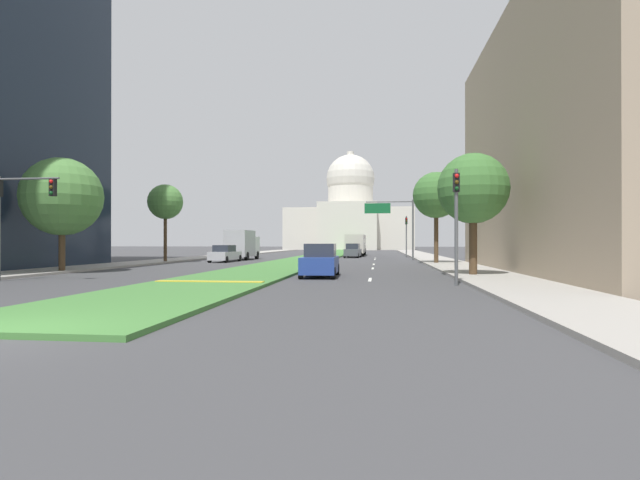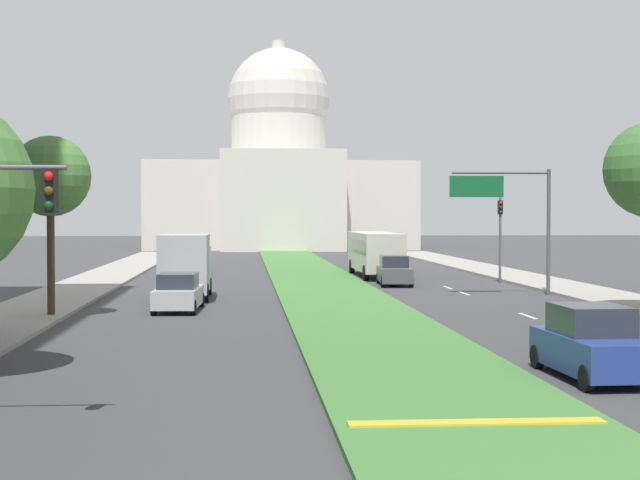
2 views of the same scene
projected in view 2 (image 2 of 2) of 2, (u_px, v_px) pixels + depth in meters
The scene contains 15 objects.
ground_plane at pixel (310, 277), 67.59m from camera, with size 267.66×267.66×0.00m, color #3D3D3F.
grass_median at pixel (317, 282), 61.53m from camera, with size 5.52×109.50×0.14m, color #427A38.
median_curb_nose at pixel (477, 422), 19.33m from camera, with size 4.97×0.50×0.04m, color gold.
lane_dashes_right at pixel (522, 314), 42.09m from camera, with size 0.16×36.14×0.01m.
sidewalk_left at pixel (76, 290), 54.44m from camera, with size 4.00×109.50×0.15m, color #9E9991.
sidewalk_right at pixel (565, 287), 56.48m from camera, with size 4.00×109.50×0.15m, color #9E9991.
capitol_building at pixel (279, 181), 127.25m from camera, with size 32.36×27.29×26.16m.
traffic_light_far_right at pixel (500, 229), 60.96m from camera, with size 0.28×0.35×5.20m.
overhead_guide_sign at pixel (512, 205), 51.77m from camera, with size 5.29×0.20×6.50m.
street_tree_left_mid at pixel (50, 177), 40.27m from camera, with size 3.24×3.24×7.32m.
sedan_lead_stopped at pixel (593, 345), 25.46m from camera, with size 2.05×4.59×1.85m.
sedan_midblock at pixel (178, 293), 43.31m from camera, with size 2.06×4.74×1.64m.
sedan_distant at pixel (394, 271), 59.19m from camera, with size 2.07×4.60×1.75m.
box_truck_delivery at pixel (185, 265), 49.49m from camera, with size 2.40×6.40×3.20m.
city_bus at pixel (375, 250), 67.65m from camera, with size 2.62×11.00×2.95m.
Camera 2 is at (-4.45, -6.54, 4.14)m, focal length 56.60 mm.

